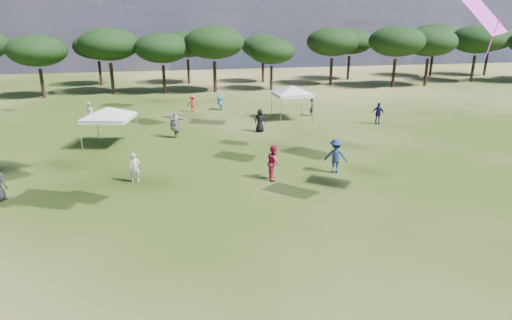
{
  "coord_description": "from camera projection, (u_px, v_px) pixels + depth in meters",
  "views": [
    {
      "loc": [
        -3.42,
        -6.22,
        7.81
      ],
      "look_at": [
        -0.6,
        6.0,
        3.79
      ],
      "focal_mm": 30.0,
      "sensor_mm": 36.0,
      "label": 1
    }
  ],
  "objects": [
    {
      "name": "tree_line",
      "position": [
        203.0,
        44.0,
        51.72
      ],
      "size": [
        108.78,
        17.63,
        7.77
      ],
      "color": "black",
      "rests_on": "ground"
    },
    {
      "name": "festival_crowd",
      "position": [
        198.0,
        128.0,
        29.73
      ],
      "size": [
        28.57,
        20.79,
        1.91
      ],
      "color": "#A42F1B",
      "rests_on": "ground"
    },
    {
      "name": "tent_left",
      "position": [
        108.0,
        109.0,
        27.73
      ],
      "size": [
        5.74,
        5.74,
        2.91
      ],
      "rotation": [
        0.0,
        0.0,
        -0.25
      ],
      "color": "gray",
      "rests_on": "ground"
    },
    {
      "name": "tent_right",
      "position": [
        292.0,
        87.0,
        35.48
      ],
      "size": [
        5.96,
        5.96,
        3.16
      ],
      "rotation": [
        0.0,
        0.0,
        0.01
      ],
      "color": "gray",
      "rests_on": "ground"
    }
  ]
}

